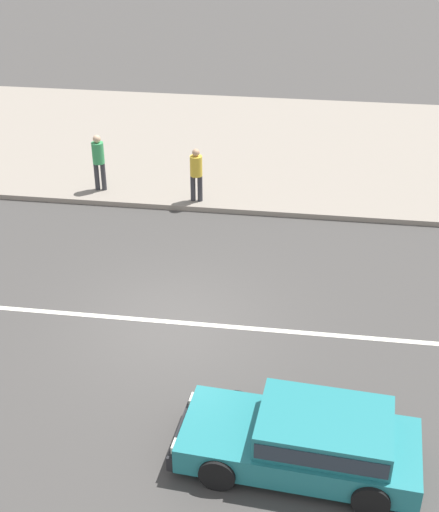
% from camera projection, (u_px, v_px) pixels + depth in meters
% --- Properties ---
extents(ground_plane, '(160.00, 160.00, 0.00)m').
position_uv_depth(ground_plane, '(174.00, 322.00, 15.34)').
color(ground_plane, '#423F3D').
extents(lane_centre_stripe, '(50.40, 0.14, 0.01)m').
position_uv_depth(lane_centre_stripe, '(174.00, 322.00, 15.33)').
color(lane_centre_stripe, silver).
rests_on(lane_centre_stripe, ground).
extents(kerb_strip, '(68.00, 10.00, 0.15)m').
position_uv_depth(kerb_strip, '(232.00, 145.00, 24.08)').
color(kerb_strip, gray).
rests_on(kerb_strip, ground).
extents(hatchback_teal_0, '(4.09, 2.00, 1.10)m').
position_uv_depth(hatchback_teal_0, '(308.00, 438.00, 11.55)').
color(hatchback_teal_0, teal).
rests_on(hatchback_teal_0, ground).
extents(pedestrian_near_clock, '(0.34, 0.34, 1.67)m').
position_uv_depth(pedestrian_near_clock, '(98.00, 158.00, 20.33)').
color(pedestrian_near_clock, '#333338').
rests_on(pedestrian_near_clock, kerb_strip).
extents(pedestrian_by_shop, '(0.34, 0.34, 1.55)m').
position_uv_depth(pedestrian_by_shop, '(196.00, 171.00, 19.72)').
color(pedestrian_by_shop, '#333338').
rests_on(pedestrian_by_shop, kerb_strip).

